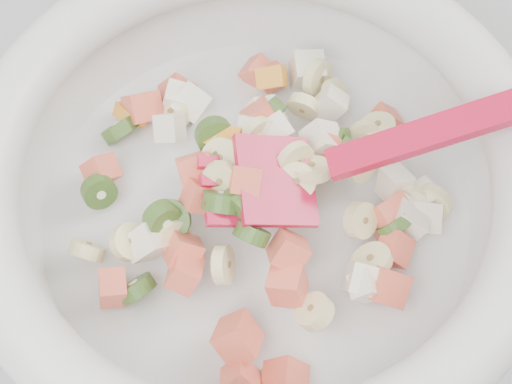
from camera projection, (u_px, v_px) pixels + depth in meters
name	position (u px, v px, depth m)	size (l,w,h in m)	color
mixing_bowl	(257.00, 185.00, 0.50)	(0.41, 0.37, 0.15)	silver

